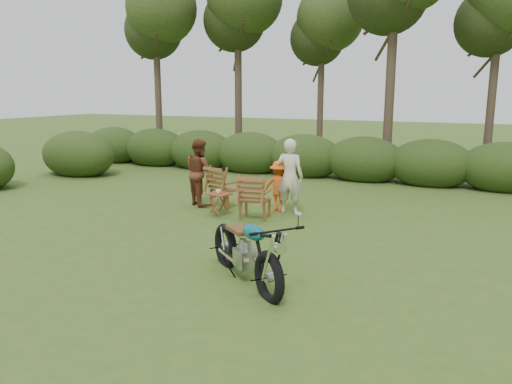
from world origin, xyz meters
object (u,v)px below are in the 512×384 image
at_px(lawn_chair_left, 226,206).
at_px(adult_a, 289,213).
at_px(adult_b, 201,205).
at_px(cup, 218,191).
at_px(lawn_chair_right, 255,218).
at_px(side_table, 219,204).
at_px(child, 279,211).
at_px(motorcycle, 245,280).

distance_m(lawn_chair_left, adult_a, 1.67).
bearing_deg(adult_b, cup, 174.05).
bearing_deg(adult_b, adult_a, -144.33).
bearing_deg(lawn_chair_right, cup, -1.00).
height_order(side_table, adult_b, adult_b).
xyz_separation_m(lawn_chair_left, cup, (0.28, -0.88, 0.57)).
distance_m(cup, child, 1.56).
height_order(adult_b, child, adult_b).
distance_m(lawn_chair_right, adult_b, 1.92).
relative_size(motorcycle, side_table, 4.17).
bearing_deg(cup, lawn_chair_right, 7.97).
bearing_deg(side_table, motorcycle, -55.56).
bearing_deg(adult_b, lawn_chair_right, -166.68).
relative_size(side_table, adult_b, 0.31).
height_order(adult_a, child, adult_a).
relative_size(lawn_chair_left, child, 0.85).
height_order(motorcycle, lawn_chair_right, motorcycle).
relative_size(lawn_chair_left, side_table, 1.96).
bearing_deg(lawn_chair_left, side_table, 123.34).
relative_size(lawn_chair_right, adult_b, 0.61).
distance_m(side_table, adult_b, 1.25).
xyz_separation_m(lawn_chair_right, lawn_chair_left, (-1.14, 0.76, 0.00)).
height_order(lawn_chair_right, side_table, side_table).
bearing_deg(adult_a, child, -21.21).
distance_m(motorcycle, lawn_chair_left, 4.88).
relative_size(cup, adult_a, 0.07).
bearing_deg(cup, adult_b, 140.58).
xyz_separation_m(lawn_chair_right, child, (0.22, 0.85, 0.00)).
bearing_deg(motorcycle, child, 145.08).
bearing_deg(side_table, adult_b, 140.99).
bearing_deg(child, lawn_chair_left, 1.35).
height_order(cup, child, cup).
height_order(lawn_chair_left, side_table, side_table).
distance_m(lawn_chair_left, side_table, 0.95).
height_order(side_table, adult_a, adult_a).
relative_size(motorcycle, adult_b, 1.31).
relative_size(cup, child, 0.10).
relative_size(lawn_chair_left, cup, 8.49).
xyz_separation_m(side_table, adult_a, (1.39, 0.86, -0.26)).
relative_size(adult_a, child, 1.45).
relative_size(motorcycle, cup, 18.08).
bearing_deg(lawn_chair_left, adult_b, 23.52).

